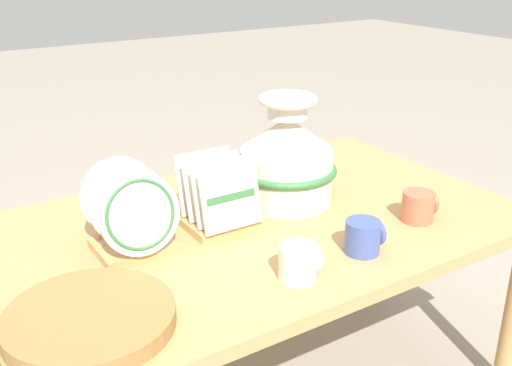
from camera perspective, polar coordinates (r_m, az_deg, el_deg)
display_table at (r=1.67m, az=0.00°, el=-5.31°), size 1.43×0.88×0.58m
ceramic_vase at (r=1.72m, az=2.94°, el=2.44°), size 0.29×0.29×0.32m
dish_rack_round_plates at (r=1.48m, az=-11.69°, el=-3.61°), size 0.20×0.19×0.22m
dish_rack_square_plates at (r=1.59m, az=-3.65°, el=-1.95°), size 0.18×0.18×0.19m
wicker_charger_stack at (r=1.26m, az=-15.54°, el=-12.35°), size 0.34×0.34×0.04m
mug_cobalt_glaze at (r=1.49m, az=10.24°, el=-5.03°), size 0.10×0.09×0.08m
mug_cream_glaze at (r=1.36m, az=4.15°, el=-7.50°), size 0.10×0.09×0.08m
mug_terracotta_glaze at (r=1.69m, az=15.25°, el=-2.15°), size 0.10×0.09×0.08m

